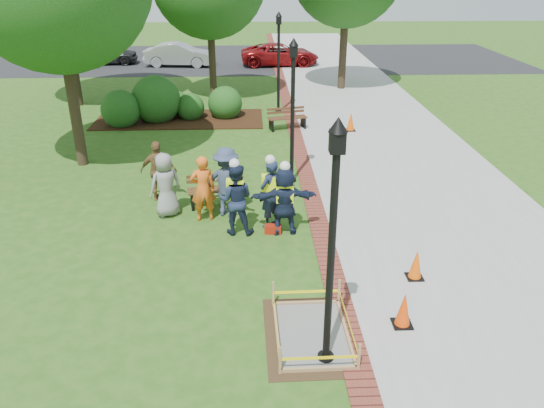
{
  "coord_description": "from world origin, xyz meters",
  "views": [
    {
      "loc": [
        0.05,
        -10.05,
        6.23
      ],
      "look_at": [
        0.5,
        1.2,
        1.0
      ],
      "focal_mm": 35.0,
      "sensor_mm": 36.0,
      "label": 1
    }
  ],
  "objects_px": {
    "wet_concrete_pad": "(312,325)",
    "hivis_worker_c": "(235,197)",
    "hivis_worker_a": "(285,198)",
    "hivis_worker_b": "(270,192)",
    "bench_near": "(217,196)",
    "lamp_near": "(332,231)",
    "cone_front": "(404,310)"
  },
  "relations": [
    {
      "from": "bench_near",
      "to": "lamp_near",
      "type": "relative_size",
      "value": 0.39
    },
    {
      "from": "lamp_near",
      "to": "hivis_worker_c",
      "type": "xyz_separation_m",
      "value": [
        -1.62,
        4.71,
        -1.51
      ]
    },
    {
      "from": "cone_front",
      "to": "hivis_worker_b",
      "type": "xyz_separation_m",
      "value": [
        -2.31,
        4.15,
        0.61
      ]
    },
    {
      "from": "wet_concrete_pad",
      "to": "hivis_worker_c",
      "type": "xyz_separation_m",
      "value": [
        -1.45,
        4.05,
        0.73
      ]
    },
    {
      "from": "lamp_near",
      "to": "hivis_worker_b",
      "type": "distance_m",
      "value": 5.3
    },
    {
      "from": "hivis_worker_c",
      "to": "cone_front",
      "type": "bearing_deg",
      "value": -50.47
    },
    {
      "from": "bench_near",
      "to": "hivis_worker_c",
      "type": "distance_m",
      "value": 1.87
    },
    {
      "from": "cone_front",
      "to": "hivis_worker_a",
      "type": "bearing_deg",
      "value": 117.59
    },
    {
      "from": "hivis_worker_b",
      "to": "hivis_worker_c",
      "type": "distance_m",
      "value": 0.91
    },
    {
      "from": "lamp_near",
      "to": "hivis_worker_c",
      "type": "height_order",
      "value": "lamp_near"
    },
    {
      "from": "hivis_worker_a",
      "to": "hivis_worker_b",
      "type": "bearing_deg",
      "value": 132.23
    },
    {
      "from": "hivis_worker_c",
      "to": "lamp_near",
      "type": "bearing_deg",
      "value": -71.01
    },
    {
      "from": "wet_concrete_pad",
      "to": "hivis_worker_a",
      "type": "distance_m",
      "value": 4.06
    },
    {
      "from": "hivis_worker_a",
      "to": "hivis_worker_c",
      "type": "height_order",
      "value": "hivis_worker_c"
    },
    {
      "from": "hivis_worker_a",
      "to": "hivis_worker_c",
      "type": "relative_size",
      "value": 0.97
    },
    {
      "from": "lamp_near",
      "to": "hivis_worker_a",
      "type": "bearing_deg",
      "value": 95.24
    },
    {
      "from": "lamp_near",
      "to": "hivis_worker_b",
      "type": "bearing_deg",
      "value": 98.65
    },
    {
      "from": "cone_front",
      "to": "wet_concrete_pad",
      "type": "bearing_deg",
      "value": -172.83
    },
    {
      "from": "lamp_near",
      "to": "wet_concrete_pad",
      "type": "bearing_deg",
      "value": 104.15
    },
    {
      "from": "wet_concrete_pad",
      "to": "hivis_worker_a",
      "type": "height_order",
      "value": "hivis_worker_a"
    },
    {
      "from": "wet_concrete_pad",
      "to": "hivis_worker_a",
      "type": "bearing_deg",
      "value": 93.74
    },
    {
      "from": "wet_concrete_pad",
      "to": "hivis_worker_b",
      "type": "relative_size",
      "value": 1.21
    },
    {
      "from": "cone_front",
      "to": "bench_near",
      "type": "bearing_deg",
      "value": 124.34
    },
    {
      "from": "hivis_worker_a",
      "to": "hivis_worker_b",
      "type": "height_order",
      "value": "hivis_worker_b"
    },
    {
      "from": "lamp_near",
      "to": "hivis_worker_a",
      "type": "relative_size",
      "value": 2.25
    },
    {
      "from": "bench_near",
      "to": "cone_front",
      "type": "distance_m",
      "value": 6.63
    },
    {
      "from": "bench_near",
      "to": "hivis_worker_c",
      "type": "height_order",
      "value": "hivis_worker_c"
    },
    {
      "from": "cone_front",
      "to": "hivis_worker_a",
      "type": "relative_size",
      "value": 0.38
    },
    {
      "from": "cone_front",
      "to": "lamp_near",
      "type": "height_order",
      "value": "lamp_near"
    },
    {
      "from": "cone_front",
      "to": "hivis_worker_c",
      "type": "height_order",
      "value": "hivis_worker_c"
    },
    {
      "from": "wet_concrete_pad",
      "to": "cone_front",
      "type": "distance_m",
      "value": 1.73
    },
    {
      "from": "bench_near",
      "to": "hivis_worker_a",
      "type": "bearing_deg",
      "value": -43.86
    }
  ]
}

